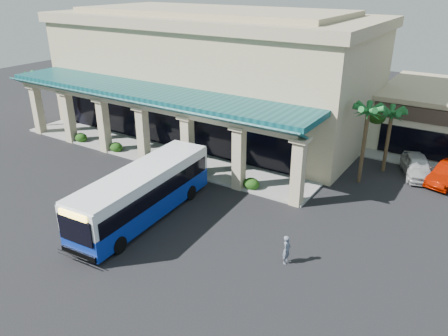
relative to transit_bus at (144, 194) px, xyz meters
The scene contains 10 objects.
ground 2.63m from the transit_bus, 48.33° to the left, with size 110.00×110.00×0.00m, color black.
main_building 19.18m from the transit_bus, 110.70° to the left, with size 30.80×14.80×11.35m, color tan, non-canonical shape.
arcade 10.72m from the transit_bus, 128.46° to the left, with size 30.00×6.20×5.70m, color #0A3A40, non-canonical shape.
palm_0 16.05m from the transit_bus, 51.79° to the left, with size 2.40×2.40×6.60m, color #165522, non-canonical shape.
palm_1 19.01m from the transit_bus, 55.02° to the left, with size 2.40×2.40×5.80m, color #165522, non-canonical shape.
palm_2 22.65m from the transit_bus, 159.16° to the left, with size 2.40×2.40×6.20m, color #165522, non-canonical shape.
broadleaf_tree 22.39m from the transit_bus, 66.64° to the left, with size 2.60×2.60×4.81m, color #183C0D, non-canonical shape.
transit_bus is the anchor object (origin of this frame).
pedestrian 9.69m from the transit_bus, ahead, with size 0.59×0.39×1.63m, color slate.
car_silver 20.73m from the transit_bus, 50.30° to the left, with size 1.91×4.74×1.62m, color silver.
Camera 1 is at (15.96, -19.19, 14.07)m, focal length 35.00 mm.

